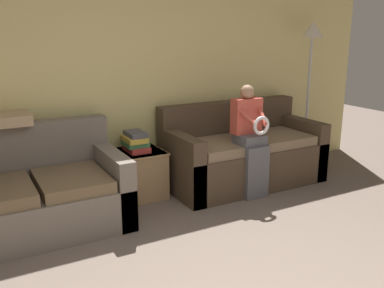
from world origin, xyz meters
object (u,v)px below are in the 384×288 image
couch_main (242,155)px  couch_side (34,195)px  book_stack (135,142)px  child_left_seated (251,137)px  side_shelf (136,173)px  floor_lamp (311,48)px  throw_pillow (8,119)px

couch_main → couch_side: couch_main is taller
book_stack → couch_main: bearing=-8.4°
couch_main → couch_side: (-2.42, -0.08, -0.03)m
couch_side → child_left_seated: 2.30m
side_shelf → book_stack: (0.00, 0.01, 0.36)m
child_left_seated → couch_side: bearing=172.6°
couch_side → floor_lamp: size_ratio=0.85×
child_left_seated → side_shelf: child_left_seated is taller
child_left_seated → side_shelf: size_ratio=2.13×
couch_main → side_shelf: size_ratio=3.25×
throw_pillow → child_left_seated: bearing=-15.1°
child_left_seated → book_stack: (-1.13, 0.56, -0.04)m
child_left_seated → side_shelf: 1.32m
book_stack → floor_lamp: floor_lamp is taller
book_stack → floor_lamp: bearing=-0.5°
floor_lamp → throw_pillow: floor_lamp is taller
couch_main → child_left_seated: 0.52m
floor_lamp → throw_pillow: (-3.70, 0.10, -0.59)m
couch_side → side_shelf: 1.16m
couch_side → side_shelf: size_ratio=2.82×
couch_main → floor_lamp: bearing=8.2°
child_left_seated → throw_pillow: (-2.37, 0.64, 0.32)m
couch_side → throw_pillow: bearing=108.3°
child_left_seated → floor_lamp: (1.33, 0.54, 0.91)m
couch_main → throw_pillow: throw_pillow is taller
couch_main → book_stack: 1.33m
couch_side → side_shelf: (1.13, 0.26, -0.05)m
couch_main → couch_side: bearing=-178.1°
side_shelf → couch_side: bearing=-166.8°
side_shelf → floor_lamp: (2.46, -0.02, 1.31)m
couch_side → child_left_seated: (2.26, -0.29, 0.35)m
couch_main → side_shelf: bearing=171.8°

